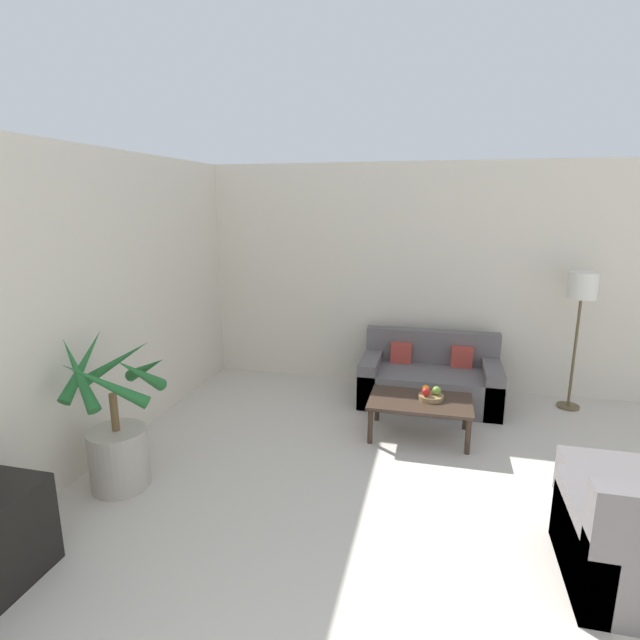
{
  "coord_description": "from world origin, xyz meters",
  "views": [
    {
      "loc": [
        -0.46,
        0.38,
        2.25
      ],
      "look_at": [
        -1.7,
        5.47,
        1.0
      ],
      "focal_mm": 28.0,
      "sensor_mm": 36.0,
      "label": 1
    }
  ],
  "objects_px": {
    "orange_fruit": "(426,389)",
    "apple_red": "(426,392)",
    "fruit_bowl": "(431,397)",
    "ottoman": "(607,489)",
    "sofa_loveseat": "(430,380)",
    "coffee_table": "(420,404)",
    "floor_lamp": "(582,295)",
    "apple_green": "(437,391)",
    "potted_palm": "(117,435)"
  },
  "relations": [
    {
      "from": "orange_fruit",
      "to": "apple_red",
      "type": "bearing_deg",
      "value": -86.88
    },
    {
      "from": "fruit_bowl",
      "to": "ottoman",
      "type": "bearing_deg",
      "value": -36.71
    },
    {
      "from": "sofa_loveseat",
      "to": "coffee_table",
      "type": "distance_m",
      "value": 0.92
    },
    {
      "from": "orange_fruit",
      "to": "fruit_bowl",
      "type": "bearing_deg",
      "value": -43.85
    },
    {
      "from": "sofa_loveseat",
      "to": "ottoman",
      "type": "distance_m",
      "value": 2.28
    },
    {
      "from": "floor_lamp",
      "to": "apple_green",
      "type": "distance_m",
      "value": 1.96
    },
    {
      "from": "coffee_table",
      "to": "fruit_bowl",
      "type": "height_order",
      "value": "fruit_bowl"
    },
    {
      "from": "sofa_loveseat",
      "to": "fruit_bowl",
      "type": "bearing_deg",
      "value": -87.96
    },
    {
      "from": "potted_palm",
      "to": "orange_fruit",
      "type": "relative_size",
      "value": 16.44
    },
    {
      "from": "potted_palm",
      "to": "ottoman",
      "type": "xyz_separation_m",
      "value": [
        3.7,
        0.55,
        -0.26
      ]
    },
    {
      "from": "fruit_bowl",
      "to": "orange_fruit",
      "type": "distance_m",
      "value": 0.1
    },
    {
      "from": "potted_palm",
      "to": "floor_lamp",
      "type": "bearing_deg",
      "value": 33.53
    },
    {
      "from": "floor_lamp",
      "to": "sofa_loveseat",
      "type": "bearing_deg",
      "value": -172.94
    },
    {
      "from": "sofa_loveseat",
      "to": "floor_lamp",
      "type": "xyz_separation_m",
      "value": [
        1.52,
        0.19,
        1.02
      ]
    },
    {
      "from": "potted_palm",
      "to": "floor_lamp",
      "type": "distance_m",
      "value": 4.74
    },
    {
      "from": "potted_palm",
      "to": "apple_green",
      "type": "bearing_deg",
      "value": 32.22
    },
    {
      "from": "fruit_bowl",
      "to": "ottoman",
      "type": "xyz_separation_m",
      "value": [
        1.3,
        -0.97,
        -0.21
      ]
    },
    {
      "from": "coffee_table",
      "to": "fruit_bowl",
      "type": "relative_size",
      "value": 4.09
    },
    {
      "from": "apple_green",
      "to": "apple_red",
      "type": "bearing_deg",
      "value": -148.79
    },
    {
      "from": "potted_palm",
      "to": "sofa_loveseat",
      "type": "xyz_separation_m",
      "value": [
        2.36,
        2.39,
        -0.19
      ]
    },
    {
      "from": "apple_green",
      "to": "ottoman",
      "type": "distance_m",
      "value": 1.62
    },
    {
      "from": "coffee_table",
      "to": "orange_fruit",
      "type": "distance_m",
      "value": 0.17
    },
    {
      "from": "apple_red",
      "to": "ottoman",
      "type": "height_order",
      "value": "apple_red"
    },
    {
      "from": "ottoman",
      "to": "fruit_bowl",
      "type": "bearing_deg",
      "value": 143.29
    },
    {
      "from": "apple_red",
      "to": "apple_green",
      "type": "xyz_separation_m",
      "value": [
        0.1,
        0.06,
        0.0
      ]
    },
    {
      "from": "potted_palm",
      "to": "floor_lamp",
      "type": "relative_size",
      "value": 0.84
    },
    {
      "from": "apple_red",
      "to": "sofa_loveseat",
      "type": "bearing_deg",
      "value": 88.91
    },
    {
      "from": "floor_lamp",
      "to": "fruit_bowl",
      "type": "distance_m",
      "value": 2.03
    },
    {
      "from": "floor_lamp",
      "to": "orange_fruit",
      "type": "height_order",
      "value": "floor_lamp"
    },
    {
      "from": "floor_lamp",
      "to": "orange_fruit",
      "type": "relative_size",
      "value": 19.6
    },
    {
      "from": "coffee_table",
      "to": "orange_fruit",
      "type": "bearing_deg",
      "value": 65.88
    },
    {
      "from": "coffee_table",
      "to": "orange_fruit",
      "type": "height_order",
      "value": "orange_fruit"
    },
    {
      "from": "coffee_table",
      "to": "apple_green",
      "type": "height_order",
      "value": "apple_green"
    },
    {
      "from": "fruit_bowl",
      "to": "orange_fruit",
      "type": "xyz_separation_m",
      "value": [
        -0.05,
        0.05,
        0.06
      ]
    },
    {
      "from": "sofa_loveseat",
      "to": "apple_red",
      "type": "bearing_deg",
      "value": -91.09
    },
    {
      "from": "apple_red",
      "to": "orange_fruit",
      "type": "distance_m",
      "value": 0.09
    },
    {
      "from": "coffee_table",
      "to": "ottoman",
      "type": "xyz_separation_m",
      "value": [
        1.4,
        -0.92,
        -0.14
      ]
    },
    {
      "from": "floor_lamp",
      "to": "coffee_table",
      "type": "xyz_separation_m",
      "value": [
        -1.59,
        -1.11,
        -0.95
      ]
    },
    {
      "from": "potted_palm",
      "to": "fruit_bowl",
      "type": "height_order",
      "value": "potted_palm"
    },
    {
      "from": "fruit_bowl",
      "to": "apple_green",
      "type": "relative_size",
      "value": 2.86
    },
    {
      "from": "sofa_loveseat",
      "to": "ottoman",
      "type": "xyz_separation_m",
      "value": [
        1.34,
        -1.84,
        -0.08
      ]
    },
    {
      "from": "potted_palm",
      "to": "apple_green",
      "type": "distance_m",
      "value": 2.89
    },
    {
      "from": "floor_lamp",
      "to": "orange_fruit",
      "type": "bearing_deg",
      "value": -146.99
    },
    {
      "from": "coffee_table",
      "to": "potted_palm",
      "type": "bearing_deg",
      "value": -147.35
    },
    {
      "from": "sofa_loveseat",
      "to": "fruit_bowl",
      "type": "relative_size",
      "value": 6.4
    },
    {
      "from": "fruit_bowl",
      "to": "apple_green",
      "type": "bearing_deg",
      "value": 21.37
    },
    {
      "from": "sofa_loveseat",
      "to": "apple_red",
      "type": "distance_m",
      "value": 0.93
    },
    {
      "from": "floor_lamp",
      "to": "coffee_table",
      "type": "bearing_deg",
      "value": -145.22
    },
    {
      "from": "fruit_bowl",
      "to": "apple_green",
      "type": "height_order",
      "value": "apple_green"
    },
    {
      "from": "apple_green",
      "to": "orange_fruit",
      "type": "height_order",
      "value": "apple_green"
    }
  ]
}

